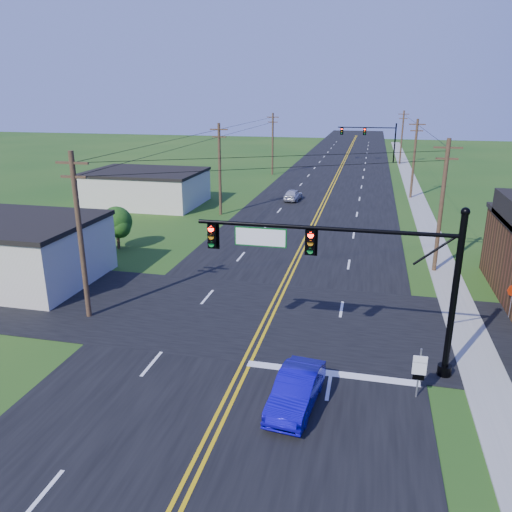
% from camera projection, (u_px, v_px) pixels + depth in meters
% --- Properties ---
extents(ground, '(260.00, 260.00, 0.00)m').
position_uv_depth(ground, '(189.00, 472.00, 16.19)').
color(ground, '#194413').
rests_on(ground, ground).
extents(road_main, '(16.00, 220.00, 0.04)m').
position_uv_depth(road_main, '(328.00, 191.00, 62.50)').
color(road_main, black).
rests_on(road_main, ground).
extents(road_cross, '(70.00, 10.00, 0.04)m').
position_uv_depth(road_cross, '(265.00, 317.00, 27.30)').
color(road_cross, black).
rests_on(road_cross, ground).
extents(sidewalk, '(2.00, 160.00, 0.08)m').
position_uv_depth(sidewalk, '(422.00, 213.00, 50.99)').
color(sidewalk, gray).
rests_on(sidewalk, ground).
extents(signal_mast_main, '(11.30, 0.60, 7.48)m').
position_uv_depth(signal_mast_main, '(346.00, 265.00, 21.20)').
color(signal_mast_main, black).
rests_on(signal_mast_main, ground).
extents(signal_mast_far, '(10.98, 0.60, 7.48)m').
position_uv_depth(signal_mast_far, '(370.00, 136.00, 87.94)').
color(signal_mast_far, black).
rests_on(signal_mast_far, ground).
extents(cream_bldg_near, '(10.20, 8.20, 4.10)m').
position_uv_depth(cream_bldg_near, '(14.00, 250.00, 32.15)').
color(cream_bldg_near, beige).
rests_on(cream_bldg_near, ground).
extents(cream_bldg_far, '(12.20, 9.20, 3.70)m').
position_uv_depth(cream_bldg_far, '(146.00, 187.00, 54.87)').
color(cream_bldg_far, beige).
rests_on(cream_bldg_far, ground).
extents(utility_pole_left_a, '(1.80, 0.28, 9.00)m').
position_uv_depth(utility_pole_left_a, '(80.00, 234.00, 26.02)').
color(utility_pole_left_a, '#3B2B1B').
rests_on(utility_pole_left_a, ground).
extents(utility_pole_left_b, '(1.80, 0.28, 9.00)m').
position_uv_depth(utility_pole_left_b, '(220.00, 168.00, 49.17)').
color(utility_pole_left_b, '#3B2B1B').
rests_on(utility_pole_left_b, ground).
extents(utility_pole_left_c, '(1.80, 0.28, 9.00)m').
position_uv_depth(utility_pole_left_c, '(273.00, 143.00, 74.19)').
color(utility_pole_left_c, '#3B2B1B').
rests_on(utility_pole_left_c, ground).
extents(utility_pole_right_a, '(1.80, 0.28, 9.00)m').
position_uv_depth(utility_pole_right_a, '(442.00, 204.00, 33.01)').
color(utility_pole_right_a, '#3B2B1B').
rests_on(utility_pole_right_a, ground).
extents(utility_pole_right_b, '(1.80, 0.28, 9.00)m').
position_uv_depth(utility_pole_right_b, '(414.00, 157.00, 57.10)').
color(utility_pole_right_b, '#3B2B1B').
rests_on(utility_pole_right_b, ground).
extents(utility_pole_right_c, '(1.80, 0.28, 9.00)m').
position_uv_depth(utility_pole_right_c, '(402.00, 137.00, 84.89)').
color(utility_pole_right_c, '#3B2B1B').
rests_on(utility_pole_right_c, ground).
extents(tree_left, '(2.40, 2.40, 3.37)m').
position_uv_depth(tree_left, '(117.00, 222.00, 38.89)').
color(tree_left, '#3B2B1B').
rests_on(tree_left, ground).
extents(blue_car, '(1.94, 4.37, 1.40)m').
position_uv_depth(blue_car, '(296.00, 391.00, 19.36)').
color(blue_car, '#1007A3').
rests_on(blue_car, ground).
extents(distant_car, '(1.88, 3.95, 1.30)m').
position_uv_depth(distant_car, '(293.00, 195.00, 56.99)').
color(distant_car, silver).
rests_on(distant_car, ground).
extents(route_sign, '(0.55, 0.08, 2.20)m').
position_uv_depth(route_sign, '(419.00, 370.00, 19.73)').
color(route_sign, slate).
rests_on(route_sign, ground).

